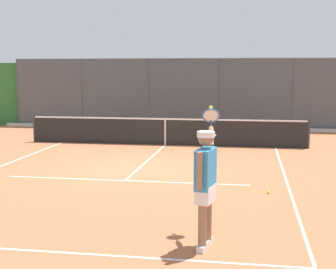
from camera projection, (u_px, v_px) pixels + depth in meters
name	position (u px, v px, depth m)	size (l,w,h in m)	color
ground_plane	(138.00, 169.00, 13.32)	(60.00, 60.00, 0.00)	#A8603D
court_line_markings	(123.00, 183.00, 11.73)	(7.81, 10.60, 0.01)	white
fence_backdrop	(185.00, 95.00, 22.82)	(19.00, 1.37, 3.20)	#474C51
tennis_net	(165.00, 131.00, 17.56)	(10.04, 0.09, 1.07)	#2D2D2D
tennis_player	(205.00, 179.00, 7.33)	(0.31, 1.47, 2.08)	silver
tennis_ball_near_baseline	(268.00, 192.00, 10.69)	(0.07, 0.07, 0.07)	#D6E042
tennis_ball_mid_court	(173.00, 149.00, 16.53)	(0.07, 0.07, 0.07)	#CCDB33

